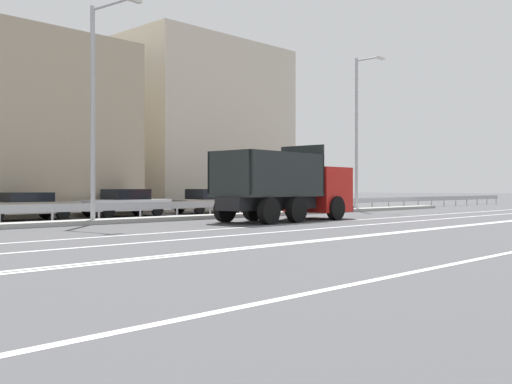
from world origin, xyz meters
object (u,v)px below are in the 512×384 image
Objects in this scene: street_lamp_1 at (96,101)px; parked_car_3 at (23,206)px; dump_truck at (297,192)px; parked_car_6 at (277,199)px; parked_car_5 at (209,201)px; street_lamp_2 at (358,127)px; church_tower at (152,152)px; median_road_sign at (272,191)px; parked_car_4 at (124,203)px.

street_lamp_1 is 6.36m from parked_car_3.
dump_truck reaches higher than parked_car_6.
parked_car_5 is (10.69, -0.05, 0.04)m from parked_car_3.
church_tower reaches higher than street_lamp_2.
median_road_sign is (2.50, 3.73, 0.02)m from dump_truck.
dump_truck is 1.56× the size of parked_car_5.
church_tower reaches higher than parked_car_3.
parked_car_6 is 0.41× the size of church_tower.
parked_car_4 is (-5.76, 4.68, -0.55)m from median_road_sign.
median_road_sign is 0.49× the size of parked_car_3.
dump_truck is 8.58m from parked_car_5.
dump_truck is 9.26m from street_lamp_1.
median_road_sign is at bearing 144.03° from dump_truck.
parked_car_5 is 5.48m from parked_car_6.
parked_car_6 is (-2.66, 4.19, -4.39)m from street_lamp_2.
parked_car_5 is (2.23, 8.27, -0.54)m from dump_truck.
church_tower reaches higher than median_road_sign.
median_road_sign reaches higher than parked_car_5.
parked_car_6 is 23.94m from church_tower.
median_road_sign reaches higher than parked_car_3.
median_road_sign is at bearing 6.97° from parked_car_5.
street_lamp_1 is at bearing -61.08° from parked_car_5.
church_tower reaches higher than parked_car_4.
parked_car_3 is (-18.82, 4.54, -4.46)m from street_lamp_2.
dump_truck is 1.58× the size of parked_car_4.
parked_car_6 is at bearing -90.14° from parked_car_3.
street_lamp_1 is 0.90× the size of street_lamp_2.
parked_car_3 is 1.03× the size of parked_car_4.
parked_car_6 reaches higher than parked_car_5.
dump_truck reaches higher than parked_car_4.
street_lamp_2 is 2.05× the size of parked_car_4.
parked_car_5 reaches higher than parked_car_4.
parked_car_4 is at bearing 161.23° from street_lamp_2.
street_lamp_2 reaches higher than street_lamp_1.
dump_truck is at bearing -46.25° from parked_car_6.
parked_car_6 reaches higher than parked_car_3.
church_tower is at bearing 65.45° from median_road_sign.
parked_car_6 reaches higher than parked_car_4.
parked_car_5 is 25.82m from church_tower.
parked_car_3 is (-8.46, 8.32, -0.58)m from dump_truck.
parked_car_5 is 1.01× the size of parked_car_6.
parked_car_5 is at bearing 162.79° from dump_truck.
street_lamp_1 is at bearing 139.09° from parked_car_4.
church_tower is (12.48, 22.19, 4.27)m from parked_car_5.
dump_truck is at bearing -11.57° from parked_car_5.
church_tower reaches higher than parked_car_6.
parked_car_6 is (5.19, 4.24, -0.53)m from median_road_sign.
street_lamp_2 reaches higher than parked_car_5.
parked_car_5 is (-0.27, 4.54, -0.55)m from median_road_sign.
street_lamp_1 is 1.83× the size of parked_car_5.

